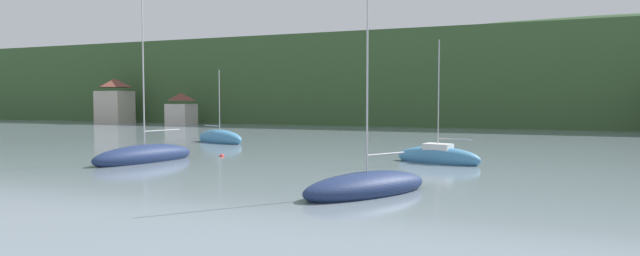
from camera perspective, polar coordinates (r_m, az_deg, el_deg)
The scene contains 8 objects.
wooded_hillside at distance 118.44m, azimuth 24.11°, elevation 3.98°, with size 352.00×60.79×33.22m.
shore_building_west at distance 106.89m, azimuth -21.65°, elevation 2.72°, with size 6.10×5.02×8.54m.
shore_building_westcentral at distance 96.58m, azimuth -15.01°, elevation 2.01°, with size 4.57×4.16×5.71m.
sailboat_mid_1 at distance 39.10m, azimuth -18.71°, elevation -2.95°, with size 3.92×8.49×12.29m.
sailboat_mid_2 at distance 24.49m, azimuth 5.16°, elevation -6.48°, with size 5.80×7.42×10.22m.
sailboat_far_4 at distance 54.78m, azimuth -10.97°, elevation -1.14°, with size 7.23×4.65×8.05m.
sailboat_far_5 at distance 37.35m, azimuth 12.83°, elevation -3.12°, with size 6.46×3.51×9.04m.
mooring_buoy_near at distance 41.32m, azimuth -10.75°, elevation -3.09°, with size 0.38×0.38×0.38m, color red.
Camera 1 is at (10.46, 10.59, 4.40)m, focal length 29.10 mm.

